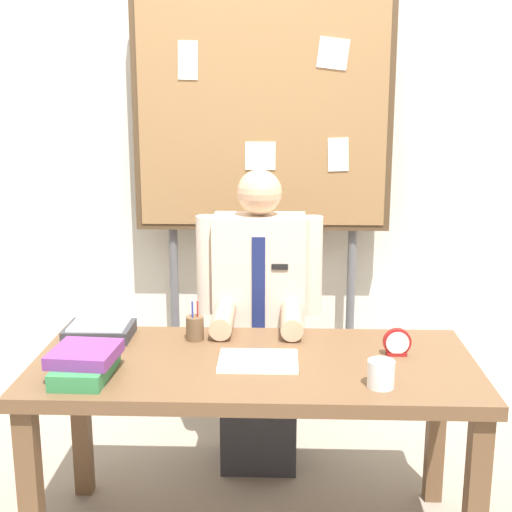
% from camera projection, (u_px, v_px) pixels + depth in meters
% --- Properties ---
extents(back_wall, '(6.40, 0.08, 2.70)m').
position_uv_depth(back_wall, '(263.00, 159.00, 3.67)').
color(back_wall, silver).
rests_on(back_wall, ground_plane).
extents(desk, '(1.61, 0.73, 0.74)m').
position_uv_depth(desk, '(254.00, 384.00, 2.60)').
color(desk, brown).
rests_on(desk, ground_plane).
extents(person, '(0.55, 0.56, 1.37)m').
position_uv_depth(person, '(259.00, 333.00, 3.17)').
color(person, '#2D2D33').
rests_on(person, ground_plane).
extents(bulletin_board, '(1.26, 0.09, 2.22)m').
position_uv_depth(bulletin_board, '(263.00, 113.00, 3.42)').
color(bulletin_board, '#4C3823').
rests_on(bulletin_board, ground_plane).
extents(book_stack, '(0.23, 0.30, 0.10)m').
position_uv_depth(book_stack, '(85.00, 362.00, 2.42)').
color(book_stack, '#337F47').
rests_on(book_stack, desk).
extents(open_notebook, '(0.29, 0.22, 0.01)m').
position_uv_depth(open_notebook, '(258.00, 361.00, 2.55)').
color(open_notebook, silver).
rests_on(open_notebook, desk).
extents(desk_clock, '(0.10, 0.04, 0.10)m').
position_uv_depth(desk_clock, '(397.00, 343.00, 2.62)').
color(desk_clock, maroon).
rests_on(desk_clock, desk).
extents(coffee_mug, '(0.09, 0.09, 0.09)m').
position_uv_depth(coffee_mug, '(381.00, 374.00, 2.33)').
color(coffee_mug, white).
rests_on(coffee_mug, desk).
extents(pen_holder, '(0.07, 0.07, 0.16)m').
position_uv_depth(pen_holder, '(195.00, 328.00, 2.78)').
color(pen_holder, brown).
rests_on(pen_holder, desk).
extents(paper_tray, '(0.26, 0.20, 0.06)m').
position_uv_depth(paper_tray, '(99.00, 331.00, 2.81)').
color(paper_tray, '#333338').
rests_on(paper_tray, desk).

